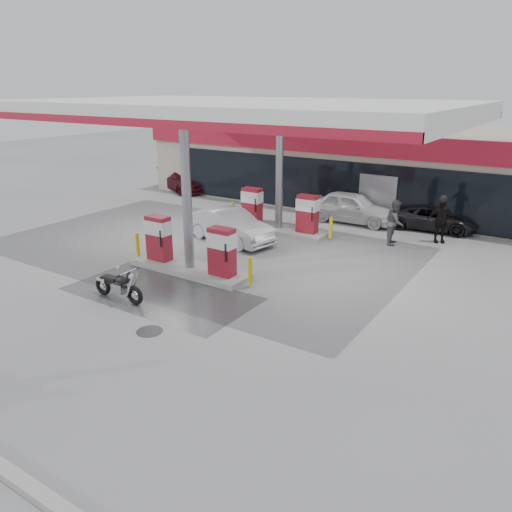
# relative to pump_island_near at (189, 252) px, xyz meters

# --- Properties ---
(ground) EXTENTS (90.00, 90.00, 0.00)m
(ground) POSITION_rel_pump_island_near_xyz_m (0.00, -2.00, -0.71)
(ground) COLOR gray
(ground) RESTS_ON ground
(wet_patch) EXTENTS (6.00, 3.00, 0.00)m
(wet_patch) POSITION_rel_pump_island_near_xyz_m (0.50, -2.00, -0.71)
(wet_patch) COLOR #4C4C4F
(wet_patch) RESTS_ON ground
(drain_cover) EXTENTS (0.70, 0.70, 0.01)m
(drain_cover) POSITION_rel_pump_island_near_xyz_m (2.00, -4.00, -0.71)
(drain_cover) COLOR #38383A
(drain_cover) RESTS_ON ground
(store_building) EXTENTS (22.00, 8.22, 4.00)m
(store_building) POSITION_rel_pump_island_near_xyz_m (0.01, 13.94, 1.30)
(store_building) COLOR #B3AD96
(store_building) RESTS_ON ground
(canopy) EXTENTS (16.00, 10.02, 5.51)m
(canopy) POSITION_rel_pump_island_near_xyz_m (0.00, 3.00, 4.56)
(canopy) COLOR silver
(canopy) RESTS_ON ground
(pump_island_near) EXTENTS (5.14, 1.30, 1.78)m
(pump_island_near) POSITION_rel_pump_island_near_xyz_m (0.00, 0.00, 0.00)
(pump_island_near) COLOR #9E9E99
(pump_island_near) RESTS_ON ground
(pump_island_far) EXTENTS (5.14, 1.30, 1.78)m
(pump_island_far) POSITION_rel_pump_island_near_xyz_m (0.00, 6.00, 0.00)
(pump_island_far) COLOR #9E9E99
(pump_island_far) RESTS_ON ground
(parked_motorcycle) EXTENTS (1.96, 0.75, 1.01)m
(parked_motorcycle) POSITION_rel_pump_island_near_xyz_m (-0.20, -3.00, -0.26)
(parked_motorcycle) COLOR black
(parked_motorcycle) RESTS_ON ground
(sedan_white) EXTENTS (4.28, 1.83, 1.44)m
(sedan_white) POSITION_rel_pump_island_near_xyz_m (2.07, 9.20, 0.01)
(sedan_white) COLOR silver
(sedan_white) RESTS_ON ground
(attendant) EXTENTS (0.82, 0.98, 1.81)m
(attendant) POSITION_rel_pump_island_near_xyz_m (4.86, 7.00, 0.19)
(attendant) COLOR #4C4C51
(attendant) RESTS_ON ground
(hatchback_silver) EXTENTS (4.27, 2.18, 1.34)m
(hatchback_silver) POSITION_rel_pump_island_near_xyz_m (-0.88, 3.60, -0.04)
(hatchback_silver) COLOR #B4B6BC
(hatchback_silver) RESTS_ON ground
(parked_car_left) EXTENTS (4.76, 3.47, 1.28)m
(parked_car_left) POSITION_rel_pump_island_near_xyz_m (-9.55, 10.56, -0.07)
(parked_car_left) COLOR #480F17
(parked_car_left) RESTS_ON ground
(parked_car_right) EXTENTS (3.98, 2.11, 1.06)m
(parked_car_right) POSITION_rel_pump_island_near_xyz_m (5.63, 10.00, -0.18)
(parked_car_right) COLOR black
(parked_car_right) RESTS_ON ground
(biker_walking) EXTENTS (1.17, 0.90, 1.85)m
(biker_walking) POSITION_rel_pump_island_near_xyz_m (6.33, 8.20, 0.21)
(biker_walking) COLOR black
(biker_walking) RESTS_ON ground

